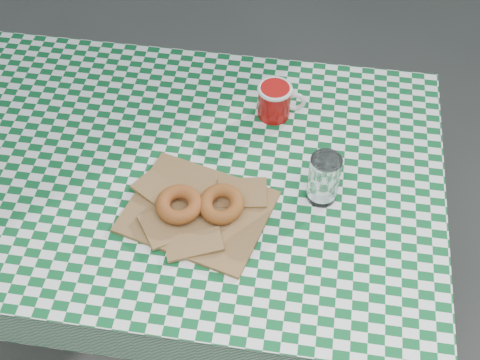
# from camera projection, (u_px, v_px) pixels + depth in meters

# --- Properties ---
(ground) EXTENTS (60.00, 60.00, 0.00)m
(ground) POSITION_uv_depth(u_px,v_px,m) (243.00, 313.00, 2.16)
(ground) COLOR #494945
(ground) RESTS_ON ground
(table) EXTENTS (1.32, 0.88, 0.75)m
(table) POSITION_uv_depth(u_px,v_px,m) (185.00, 249.00, 1.88)
(table) COLOR #51311B
(table) RESTS_ON ground
(tablecloth) EXTENTS (1.34, 0.90, 0.01)m
(tablecloth) POSITION_uv_depth(u_px,v_px,m) (174.00, 168.00, 1.58)
(tablecloth) COLOR #0C5326
(tablecloth) RESTS_ON table
(paper_bag) EXTENTS (0.38, 0.33, 0.02)m
(paper_bag) POSITION_uv_depth(u_px,v_px,m) (198.00, 211.00, 1.49)
(paper_bag) COLOR olive
(paper_bag) RESTS_ON tablecloth
(bagel_front) EXTENTS (0.14, 0.14, 0.03)m
(bagel_front) POSITION_uv_depth(u_px,v_px,m) (179.00, 204.00, 1.47)
(bagel_front) COLOR #9F5121
(bagel_front) RESTS_ON paper_bag
(bagel_back) EXTENTS (0.14, 0.14, 0.03)m
(bagel_back) POSITION_uv_depth(u_px,v_px,m) (221.00, 204.00, 1.47)
(bagel_back) COLOR brown
(bagel_back) RESTS_ON paper_bag
(coffee_mug) EXTENTS (0.19, 0.19, 0.10)m
(coffee_mug) POSITION_uv_depth(u_px,v_px,m) (274.00, 101.00, 1.66)
(coffee_mug) COLOR #A00B0A
(coffee_mug) RESTS_ON tablecloth
(drinking_glass) EXTENTS (0.08, 0.08, 0.13)m
(drinking_glass) POSITION_uv_depth(u_px,v_px,m) (324.00, 179.00, 1.47)
(drinking_glass) COLOR white
(drinking_glass) RESTS_ON tablecloth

